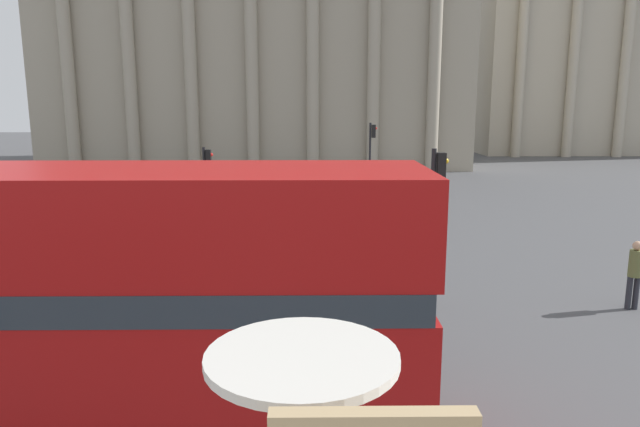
{
  "coord_description": "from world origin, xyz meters",
  "views": [
    {
      "loc": [
        0.9,
        -1.98,
        5.08
      ],
      "look_at": [
        1.12,
        16.02,
        1.58
      ],
      "focal_mm": 32.0,
      "sensor_mm": 36.0,
      "label": 1
    }
  ],
  "objects_px": {
    "plaza_building_right": "(596,36)",
    "plaza_building_left": "(261,35)",
    "pedestrian_olive": "(635,270)",
    "pedestrian_white": "(50,259)",
    "traffic_light_far": "(371,149)",
    "cafe_dining_table": "(302,412)",
    "traffic_light_near": "(435,206)",
    "car_black": "(162,238)",
    "traffic_light_mid": "(207,176)",
    "double_decker_bus": "(87,292)",
    "pedestrian_blue": "(422,178)",
    "car_maroon": "(239,186)"
  },
  "relations": [
    {
      "from": "car_maroon",
      "to": "pedestrian_blue",
      "type": "bearing_deg",
      "value": 130.37
    },
    {
      "from": "pedestrian_olive",
      "to": "double_decker_bus",
      "type": "bearing_deg",
      "value": -162.19
    },
    {
      "from": "cafe_dining_table",
      "to": "car_maroon",
      "type": "height_order",
      "value": "cafe_dining_table"
    },
    {
      "from": "traffic_light_near",
      "to": "traffic_light_mid",
      "type": "height_order",
      "value": "traffic_light_near"
    },
    {
      "from": "traffic_light_mid",
      "to": "car_black",
      "type": "height_order",
      "value": "traffic_light_mid"
    },
    {
      "from": "double_decker_bus",
      "to": "pedestrian_olive",
      "type": "distance_m",
      "value": 12.58
    },
    {
      "from": "pedestrian_blue",
      "to": "plaza_building_left",
      "type": "bearing_deg",
      "value": -50.8
    },
    {
      "from": "pedestrian_white",
      "to": "pedestrian_blue",
      "type": "distance_m",
      "value": 21.56
    },
    {
      "from": "cafe_dining_table",
      "to": "traffic_light_near",
      "type": "bearing_deg",
      "value": 75.94
    },
    {
      "from": "cafe_dining_table",
      "to": "traffic_light_mid",
      "type": "bearing_deg",
      "value": 101.36
    },
    {
      "from": "car_black",
      "to": "pedestrian_olive",
      "type": "xyz_separation_m",
      "value": [
        12.93,
        -4.82,
        0.31
      ]
    },
    {
      "from": "pedestrian_olive",
      "to": "plaza_building_left",
      "type": "bearing_deg",
      "value": 101.34
    },
    {
      "from": "plaza_building_right",
      "to": "pedestrian_blue",
      "type": "bearing_deg",
      "value": -128.76
    },
    {
      "from": "plaza_building_right",
      "to": "pedestrian_white",
      "type": "bearing_deg",
      "value": -128.57
    },
    {
      "from": "plaza_building_right",
      "to": "traffic_light_near",
      "type": "bearing_deg",
      "value": -119.14
    },
    {
      "from": "traffic_light_near",
      "to": "traffic_light_mid",
      "type": "bearing_deg",
      "value": 129.18
    },
    {
      "from": "traffic_light_near",
      "to": "pedestrian_white",
      "type": "bearing_deg",
      "value": 172.13
    },
    {
      "from": "plaza_building_left",
      "to": "double_decker_bus",
      "type": "bearing_deg",
      "value": -88.62
    },
    {
      "from": "cafe_dining_table",
      "to": "pedestrian_white",
      "type": "bearing_deg",
      "value": 118.0
    },
    {
      "from": "traffic_light_near",
      "to": "car_maroon",
      "type": "relative_size",
      "value": 0.95
    },
    {
      "from": "double_decker_bus",
      "to": "pedestrian_olive",
      "type": "height_order",
      "value": "double_decker_bus"
    },
    {
      "from": "traffic_light_mid",
      "to": "traffic_light_far",
      "type": "relative_size",
      "value": 0.84
    },
    {
      "from": "plaza_building_right",
      "to": "pedestrian_olive",
      "type": "height_order",
      "value": "plaza_building_right"
    },
    {
      "from": "plaza_building_left",
      "to": "plaza_building_right",
      "type": "xyz_separation_m",
      "value": [
        33.5,
        10.51,
        1.16
      ]
    },
    {
      "from": "plaza_building_right",
      "to": "plaza_building_left",
      "type": "bearing_deg",
      "value": -162.58
    },
    {
      "from": "cafe_dining_table",
      "to": "pedestrian_blue",
      "type": "bearing_deg",
      "value": 78.41
    },
    {
      "from": "double_decker_bus",
      "to": "plaza_building_left",
      "type": "bearing_deg",
      "value": 88.99
    },
    {
      "from": "car_maroon",
      "to": "pedestrian_blue",
      "type": "xyz_separation_m",
      "value": [
        10.19,
        1.64,
        0.22
      ]
    },
    {
      "from": "cafe_dining_table",
      "to": "traffic_light_far",
      "type": "relative_size",
      "value": 0.18
    },
    {
      "from": "pedestrian_olive",
      "to": "plaza_building_right",
      "type": "bearing_deg",
      "value": 58.48
    },
    {
      "from": "traffic_light_mid",
      "to": "pedestrian_olive",
      "type": "height_order",
      "value": "traffic_light_mid"
    },
    {
      "from": "double_decker_bus",
      "to": "plaza_building_right",
      "type": "bearing_deg",
      "value": 55.8
    },
    {
      "from": "pedestrian_blue",
      "to": "car_maroon",
      "type": "bearing_deg",
      "value": 17.98
    },
    {
      "from": "plaza_building_left",
      "to": "pedestrian_blue",
      "type": "height_order",
      "value": "plaza_building_left"
    },
    {
      "from": "cafe_dining_table",
      "to": "pedestrian_olive",
      "type": "relative_size",
      "value": 0.42
    },
    {
      "from": "car_maroon",
      "to": "pedestrian_blue",
      "type": "distance_m",
      "value": 10.33
    },
    {
      "from": "pedestrian_white",
      "to": "cafe_dining_table",
      "type": "bearing_deg",
      "value": 149.16
    },
    {
      "from": "traffic_light_mid",
      "to": "pedestrian_blue",
      "type": "xyz_separation_m",
      "value": [
        10.4,
        9.51,
        -1.3
      ]
    },
    {
      "from": "car_black",
      "to": "double_decker_bus",
      "type": "bearing_deg",
      "value": -148.58
    },
    {
      "from": "plaza_building_left",
      "to": "pedestrian_blue",
      "type": "relative_size",
      "value": 20.61
    },
    {
      "from": "pedestrian_white",
      "to": "pedestrian_olive",
      "type": "xyz_separation_m",
      "value": [
        15.12,
        -1.56,
        0.09
      ]
    },
    {
      "from": "plaza_building_left",
      "to": "car_maroon",
      "type": "bearing_deg",
      "value": -88.91
    },
    {
      "from": "traffic_light_far",
      "to": "pedestrian_blue",
      "type": "xyz_separation_m",
      "value": [
        3.03,
        1.02,
        -1.7
      ]
    },
    {
      "from": "traffic_light_near",
      "to": "pedestrian_olive",
      "type": "bearing_deg",
      "value": -1.85
    },
    {
      "from": "pedestrian_white",
      "to": "traffic_light_far",
      "type": "bearing_deg",
      "value": -91.78
    },
    {
      "from": "double_decker_bus",
      "to": "pedestrian_blue",
      "type": "distance_m",
      "value": 25.7
    },
    {
      "from": "plaza_building_left",
      "to": "traffic_light_near",
      "type": "bearing_deg",
      "value": -78.58
    },
    {
      "from": "traffic_light_far",
      "to": "car_black",
      "type": "distance_m",
      "value": 15.17
    },
    {
      "from": "plaza_building_left",
      "to": "traffic_light_far",
      "type": "xyz_separation_m",
      "value": [
        7.54,
        -19.07,
        -8.06
      ]
    },
    {
      "from": "double_decker_bus",
      "to": "plaza_building_right",
      "type": "relative_size",
      "value": 0.4
    }
  ]
}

